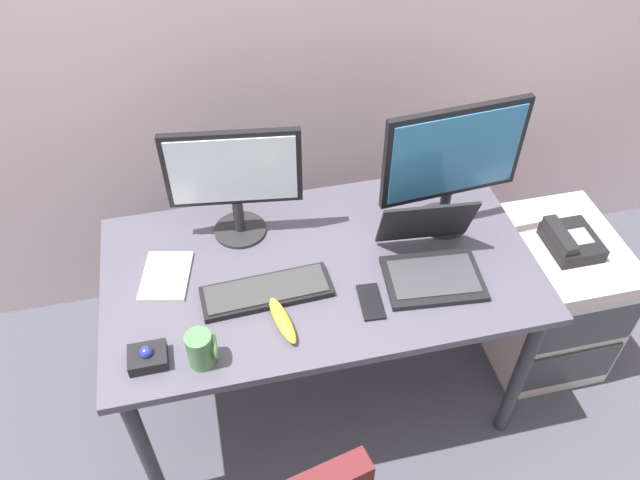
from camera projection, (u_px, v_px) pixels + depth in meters
ground_plane at (320, 386)px, 2.61m from camera, size 8.00×8.00×0.00m
desk at (320, 282)px, 2.15m from camera, size 1.42×0.77×0.73m
file_cabinet at (547, 297)px, 2.55m from camera, size 0.42×0.53×0.60m
desk_phone at (570, 241)px, 2.30m from camera, size 0.17×0.20×0.09m
monitor_main at (453, 160)px, 2.05m from camera, size 0.49×0.18×0.47m
monitor_side at (234, 177)px, 2.04m from camera, size 0.44×0.18×0.42m
keyboard at (266, 291)px, 2.00m from camera, size 0.42×0.16×0.03m
laptop at (431, 257)px, 2.05m from camera, size 0.34×0.33×0.23m
trackball_mouse at (148, 357)px, 1.81m from camera, size 0.11×0.09×0.07m
coffee_mug at (201, 349)px, 1.79m from camera, size 0.09×0.08×0.12m
paper_notepad at (166, 276)px, 2.05m from camera, size 0.19×0.24×0.01m
cell_phone at (371, 302)px, 1.98m from camera, size 0.08×0.15×0.01m
banana at (282, 320)px, 1.91m from camera, size 0.08×0.19×0.04m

